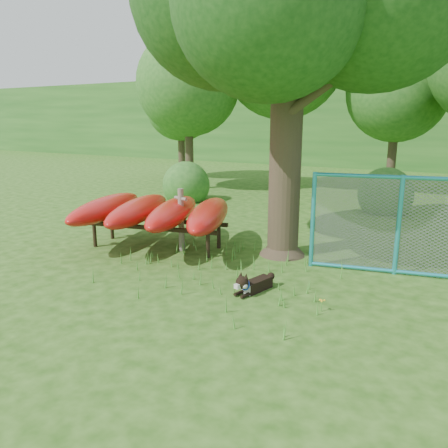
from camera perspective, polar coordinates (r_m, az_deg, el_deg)
The scene contains 13 objects.
ground at distance 8.14m, azimuth -5.44°, elevation -8.43°, with size 80.00×80.00×0.00m, color #214D0F.
wooden_post at distance 10.24m, azimuth -5.62°, elevation 0.75°, with size 0.41×0.19×1.48m.
kayak_rack at distance 10.55m, azimuth -8.94°, elevation 1.64°, with size 4.48×4.01×1.17m.
husky_dog at distance 7.91m, azimuth 3.71°, elevation -7.86°, with size 0.44×0.96×0.44m.
fence_section at distance 9.22m, azimuth 21.84°, elevation -0.20°, with size 3.37×0.77×3.33m.
wildflower_clump at distance 7.31m, azimuth 12.64°, elevation -9.83°, with size 0.10×0.10×0.22m.
bg_tree_a at distance 19.53m, azimuth -4.71°, elevation 17.70°, with size 4.40×4.40×6.70m.
bg_tree_b at distance 19.78m, azimuth 7.78°, elevation 20.85°, with size 5.20×5.20×8.22m.
bg_tree_c at distance 19.42m, azimuth 21.72°, elevation 15.74°, with size 4.00×4.00×6.12m.
bg_tree_f at distance 23.38m, azimuth -5.69°, elevation 15.12°, with size 3.60×3.60×5.55m.
shrub_left at distance 16.84m, azimuth -4.93°, elevation 3.06°, with size 1.80×1.80×1.80m, color #27601F.
shrub_mid at distance 15.65m, azimuth 20.15°, elevation 1.48°, with size 1.80×1.80×1.80m, color #27601F.
wooded_hillside at distance 34.45m, azimuth 22.65°, elevation 12.41°, with size 80.00×12.00×6.00m, color #27601F.
Camera 1 is at (4.35, -6.18, 3.03)m, focal length 35.00 mm.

